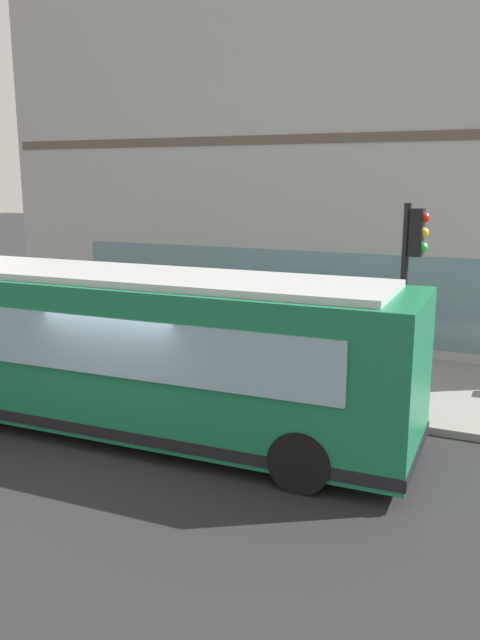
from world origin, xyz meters
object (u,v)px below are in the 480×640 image
fire_hydrant (166,354)px  city_bus_nearside (145,354)px  pedestrian_near_building_entrance (120,321)px  traffic_light_near_corner (411,269)px

fire_hydrant → city_bus_nearside: bearing=-154.8°
city_bus_nearside → pedestrian_near_building_entrance: bearing=39.8°
fire_hydrant → traffic_light_near_corner: bearing=-96.5°
fire_hydrant → pedestrian_near_building_entrance: 1.76m
city_bus_nearside → traffic_light_near_corner: traffic_light_near_corner is taller
fire_hydrant → pedestrian_near_building_entrance: pedestrian_near_building_entrance is taller
city_bus_nearside → traffic_light_near_corner: 5.32m
city_bus_nearside → fire_hydrant: (3.41, 1.60, -1.04)m
city_bus_nearside → pedestrian_near_building_entrance: 5.01m
traffic_light_near_corner → fire_hydrant: 6.46m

